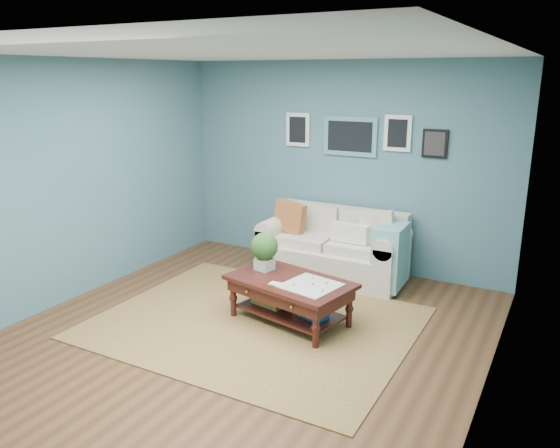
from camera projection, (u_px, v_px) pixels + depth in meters
The scene contains 4 objects.
room_shell at pixel (242, 203), 5.08m from camera, with size 5.00×5.02×2.70m.
area_rug at pixel (255, 323), 5.71m from camera, with size 3.17×2.54×0.01m, color brown.
loveseat at pixel (339, 248), 6.92m from camera, with size 1.86×0.84×0.95m.
coffee_table at pixel (285, 285), 5.68m from camera, with size 1.39×0.98×0.89m.
Camera 1 is at (2.69, -4.12, 2.52)m, focal length 35.00 mm.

